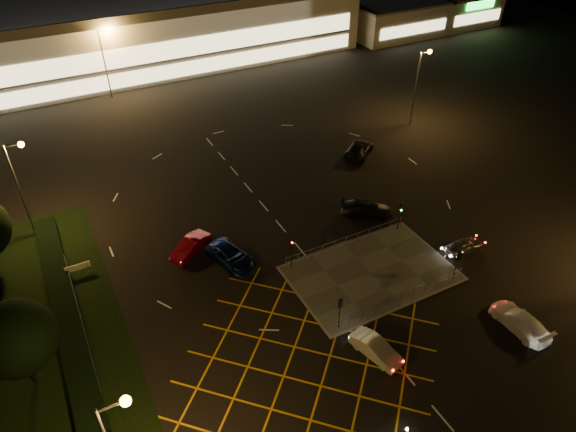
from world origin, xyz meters
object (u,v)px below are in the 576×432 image
signal_ne (400,211)px  car_circ_red (191,246)px  car_queue_white (376,349)px  car_left_blue (231,257)px  signal_nw (291,248)px  signal_se (458,259)px  car_approach_white (520,321)px  signal_sw (340,307)px  car_far_dkgrey (366,209)px  car_right_silver (464,246)px  car_east_grey (359,149)px

signal_ne → car_circ_red: (-19.33, 6.34, -1.62)m
car_queue_white → car_left_blue: car_left_blue is taller
signal_nw → car_left_blue: (-4.52, 3.24, -1.62)m
signal_se → car_approach_white: signal_se is taller
signal_sw → car_far_dkgrey: bearing=-132.7°
signal_se → car_circ_red: (-19.33, 14.33, -1.62)m
signal_sw → signal_se: (12.00, 0.00, 0.00)m
car_far_dkgrey → car_circ_red: size_ratio=1.16×
signal_ne → car_left_blue: size_ratio=0.58×
signal_sw → car_left_blue: size_ratio=0.58×
signal_se → car_approach_white: bearing=96.4°
car_left_blue → car_circ_red: size_ratio=1.19×
signal_sw → car_circ_red: size_ratio=0.69×
signal_nw → car_approach_white: 19.50m
car_left_blue → car_far_dkgrey: size_ratio=1.03×
signal_ne → car_far_dkgrey: size_ratio=0.60×
car_right_silver → car_east_grey: (1.57, 19.80, 0.11)m
signal_se → car_far_dkgrey: (-1.29, 11.59, -1.60)m
car_far_dkgrey → car_approach_white: car_far_dkgrey is taller
signal_ne → car_approach_white: signal_ne is taller
car_right_silver → signal_se: bearing=127.6°
car_right_silver → car_circ_red: (-22.83, 11.78, 0.10)m
signal_nw → car_right_silver: signal_nw is taller
signal_ne → car_east_grey: (5.07, 14.36, -1.61)m
car_queue_white → signal_se: bearing=3.1°
car_east_grey → car_right_silver: bearing=138.1°
signal_sw → car_right_silver: 15.80m
car_right_silver → car_approach_white: car_approach_white is taller
car_right_silver → car_queue_white: bearing=114.4°
car_far_dkgrey → signal_sw: bearing=172.6°
car_east_grey → signal_ne: bearing=123.2°
car_queue_white → car_approach_white: (11.71, -3.15, 0.05)m
signal_sw → car_approach_white: bearing=152.4°
signal_ne → car_approach_white: size_ratio=0.60×
car_circ_red → car_approach_white: bearing=12.0°
car_far_dkgrey → car_circ_red: bearing=116.7°
signal_nw → car_east_grey: bearing=40.1°
car_circ_red → car_east_grey: size_ratio=0.83×
car_queue_white → car_approach_white: size_ratio=0.83×
car_queue_white → car_circ_red: car_circ_red is taller
car_queue_white → signal_ne: bearing=31.7°
signal_sw → car_far_dkgrey: 15.86m
signal_sw → car_left_blue: (-4.52, 11.22, -1.62)m
signal_se → signal_nw: 14.41m
signal_se → car_east_grey: (5.07, 22.34, -1.61)m
car_right_silver → car_circ_red: bearing=64.3°
car_east_grey → car_approach_white: 29.34m
car_left_blue → car_east_grey: bearing=12.5°
signal_sw → car_east_grey: bearing=-127.4°
car_far_dkgrey → car_approach_white: (2.05, -18.26, -0.01)m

